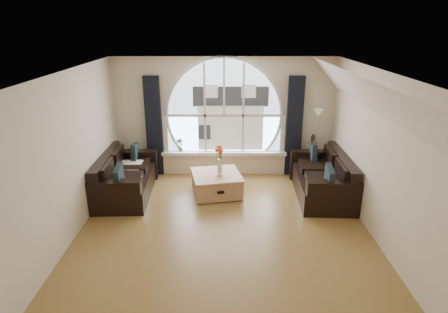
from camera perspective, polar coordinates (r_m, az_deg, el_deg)
ground at (r=6.69m, az=-0.00°, el=-11.14°), size 5.00×5.50×0.01m
ceiling at (r=5.79m, az=-0.00°, el=12.47°), size 5.00×5.50×0.01m
wall_back at (r=8.74m, az=0.00°, el=5.95°), size 5.00×0.01×2.70m
wall_front at (r=3.64m, az=-0.02°, el=-15.07°), size 5.00×0.01×2.70m
wall_left at (r=6.60m, az=-22.26°, el=-0.18°), size 0.01×5.50×2.70m
wall_right at (r=6.60m, az=22.26°, el=-0.18°), size 0.01×5.50×2.70m
attic_slope at (r=6.24m, az=20.87°, el=8.48°), size 0.92×5.50×0.72m
arched_window at (r=8.65m, az=0.00°, el=7.67°), size 2.60×0.06×2.15m
window_sill at (r=8.89m, az=0.00°, el=0.52°), size 2.90×0.22×0.08m
window_frame at (r=8.62m, az=0.00°, el=7.63°), size 2.76×0.08×2.15m
neighbor_house at (r=8.67m, az=1.00°, el=6.84°), size 1.70×0.02×1.50m
curtain_left at (r=8.82m, az=-10.47°, el=4.40°), size 0.35×0.12×2.30m
curtain_right at (r=8.82m, az=10.48°, el=4.40°), size 0.35×0.12×2.30m
sofa_left at (r=8.10m, az=-14.43°, el=-2.92°), size 1.05×1.98×0.86m
sofa_right at (r=8.06m, az=14.42°, el=-3.04°), size 1.07×2.01×0.88m
coffee_chest at (r=7.95m, az=-1.13°, el=-3.97°), size 1.15×1.15×0.48m
throw_blanket at (r=8.30m, az=-14.19°, el=-1.59°), size 0.56×0.56×0.10m
vase_flowers at (r=7.66m, az=-0.66°, el=-0.14°), size 0.24×0.24×0.70m
floor_lamp at (r=8.82m, az=13.59°, el=1.80°), size 0.24×0.24×1.60m
guitar at (r=8.90m, az=12.88°, el=0.17°), size 0.38×0.27×1.06m
potted_plant at (r=8.88m, az=-6.64°, el=1.75°), size 0.18×0.12×0.32m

